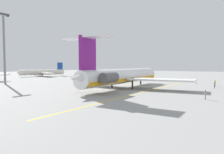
# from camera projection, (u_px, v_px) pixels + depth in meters

# --- Properties ---
(ground) EXTENTS (331.02, 331.02, 0.00)m
(ground) POSITION_uv_depth(u_px,v_px,m) (145.00, 88.00, 57.16)
(ground) COLOR gray
(main_jetliner) EXTENTS (42.29, 37.60, 12.33)m
(main_jetliner) POSITION_uv_depth(u_px,v_px,m) (122.00, 76.00, 57.11)
(main_jetliner) COLOR white
(main_jetliner) RESTS_ON ground
(airliner_mid_right) EXTENTS (25.43, 25.52, 7.80)m
(airliner_mid_right) POSITION_uv_depth(u_px,v_px,m) (41.00, 72.00, 117.24)
(airliner_mid_right) COLOR silver
(airliner_mid_right) RESTS_ON ground
(airliner_far_right) EXTENTS (25.79, 25.82, 7.84)m
(airliner_far_right) POSITION_uv_depth(u_px,v_px,m) (95.00, 70.00, 157.28)
(airliner_far_right) COLOR silver
(airliner_far_right) RESTS_ON ground
(ground_crew_near_nose) EXTENTS (0.32, 0.35, 1.74)m
(ground_crew_near_nose) POSITION_uv_depth(u_px,v_px,m) (215.00, 83.00, 62.69)
(ground_crew_near_nose) COLOR black
(ground_crew_near_nose) RESTS_ON ground
(ground_crew_near_tail) EXTENTS (0.44, 0.28, 1.77)m
(ground_crew_near_tail) POSITION_uv_depth(u_px,v_px,m) (205.00, 94.00, 38.37)
(ground_crew_near_tail) COLOR black
(ground_crew_near_tail) RESTS_ON ground
(ground_crew_portside) EXTENTS (0.41, 0.27, 1.67)m
(ground_crew_portside) POSITION_uv_depth(u_px,v_px,m) (214.00, 85.00, 56.95)
(ground_crew_portside) COLOR black
(ground_crew_portside) RESTS_ON ground
(ground_crew_starboard) EXTENTS (0.45, 0.29, 1.80)m
(ground_crew_starboard) POSITION_uv_depth(u_px,v_px,m) (104.00, 77.00, 88.92)
(ground_crew_starboard) COLOR black
(ground_crew_starboard) RESTS_ON ground
(safety_cone_nose) EXTENTS (0.40, 0.40, 0.55)m
(safety_cone_nose) POSITION_uv_depth(u_px,v_px,m) (196.00, 83.00, 70.36)
(safety_cone_nose) COLOR #EA590F
(safety_cone_nose) RESTS_ON ground
(taxiway_centreline) EXTENTS (71.98, 0.70, 0.01)m
(taxiway_centreline) POSITION_uv_depth(u_px,v_px,m) (152.00, 90.00, 53.76)
(taxiway_centreline) COLOR gold
(taxiway_centreline) RESTS_ON ground
(light_mast) EXTENTS (4.00, 0.70, 23.30)m
(light_mast) POSITION_uv_depth(u_px,v_px,m) (4.00, 45.00, 69.30)
(light_mast) COLOR slate
(light_mast) RESTS_ON ground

